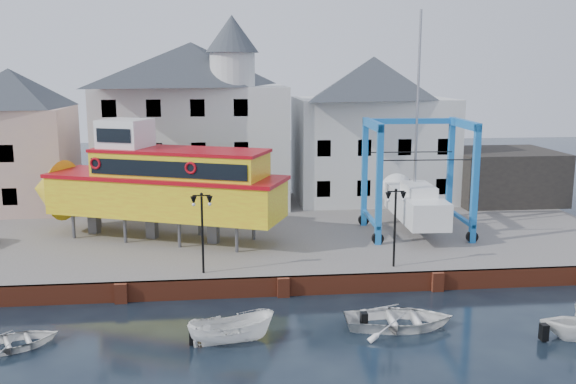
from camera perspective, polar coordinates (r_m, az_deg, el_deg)
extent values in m
plane|color=black|center=(32.77, -0.42, -9.26)|extent=(140.00, 140.00, 0.00)
cube|color=#5E5750|center=(43.09, -1.90, -3.59)|extent=(44.00, 22.00, 1.00)
cube|color=maroon|center=(32.72, -0.44, -8.37)|extent=(44.00, 0.25, 1.00)
cube|color=maroon|center=(32.78, -14.63, -8.70)|extent=(0.60, 0.36, 1.00)
cube|color=maroon|center=(32.56, -0.41, -8.47)|extent=(0.60, 0.36, 1.00)
cube|color=maroon|center=(34.26, 13.15, -7.77)|extent=(0.60, 0.36, 1.00)
cube|color=#D0A88F|center=(51.25, -23.09, 2.72)|extent=(8.00, 7.00, 7.50)
pyramid|color=#33373E|center=(50.84, -23.53, 8.47)|extent=(8.00, 7.00, 2.80)
cube|color=black|center=(48.18, -23.50, -0.39)|extent=(1.00, 0.08, 1.20)
cube|color=black|center=(47.72, -23.77, 3.15)|extent=(1.00, 0.08, 1.20)
cube|color=silver|center=(49.47, -8.40, 4.10)|extent=(14.00, 8.00, 9.00)
pyramid|color=#33373E|center=(49.12, -8.60, 11.17)|extent=(14.00, 8.00, 3.20)
cube|color=black|center=(46.56, -15.25, -0.22)|extent=(1.00, 0.08, 1.20)
cube|color=black|center=(46.18, -11.57, -0.15)|extent=(1.00, 0.08, 1.20)
cube|color=black|center=(45.99, -7.85, -0.07)|extent=(1.00, 0.08, 1.20)
cube|color=black|center=(46.00, -4.12, 0.01)|extent=(1.00, 0.08, 1.20)
cube|color=black|center=(46.09, -15.44, 3.44)|extent=(1.00, 0.08, 1.20)
cube|color=black|center=(45.71, -11.72, 3.55)|extent=(1.00, 0.08, 1.20)
cube|color=black|center=(45.51, -7.95, 3.64)|extent=(1.00, 0.08, 1.20)
cube|color=black|center=(45.52, -4.17, 3.72)|extent=(1.00, 0.08, 1.20)
cube|color=black|center=(45.81, -15.63, 7.16)|extent=(1.00, 0.08, 1.20)
cube|color=black|center=(45.43, -11.87, 7.30)|extent=(1.00, 0.08, 1.20)
cube|color=black|center=(45.23, -8.05, 7.41)|extent=(1.00, 0.08, 1.20)
cube|color=black|center=(45.24, -4.22, 7.49)|extent=(1.00, 0.08, 1.20)
cylinder|color=silver|center=(46.70, -4.96, 10.78)|extent=(3.20, 3.20, 2.40)
cone|color=#33373E|center=(46.76, -5.01, 13.84)|extent=(3.80, 3.80, 2.60)
cube|color=silver|center=(51.43, 7.45, 3.82)|extent=(12.00, 8.00, 8.00)
pyramid|color=#33373E|center=(51.04, 7.61, 10.07)|extent=(12.00, 8.00, 3.20)
cube|color=black|center=(47.08, 3.18, 0.27)|extent=(1.00, 0.08, 1.20)
cube|color=black|center=(47.65, 6.74, 0.35)|extent=(1.00, 0.08, 1.20)
cube|color=black|center=(48.41, 10.20, 0.41)|extent=(1.00, 0.08, 1.20)
cube|color=black|center=(49.33, 13.55, 0.48)|extent=(1.00, 0.08, 1.20)
cube|color=black|center=(46.61, 3.22, 3.90)|extent=(1.00, 0.08, 1.20)
cube|color=black|center=(47.19, 6.82, 3.93)|extent=(1.00, 0.08, 1.20)
cube|color=black|center=(47.95, 10.33, 3.94)|extent=(1.00, 0.08, 1.20)
cube|color=black|center=(48.89, 13.71, 3.94)|extent=(1.00, 0.08, 1.20)
cube|color=black|center=(53.13, 18.46, 1.39)|extent=(8.00, 7.00, 4.00)
cylinder|color=black|center=(32.88, -7.61, -3.81)|extent=(0.12, 0.12, 4.00)
cube|color=black|center=(32.42, -7.70, -0.31)|extent=(0.90, 0.06, 0.06)
sphere|color=black|center=(32.41, -7.70, -0.19)|extent=(0.16, 0.16, 0.16)
cone|color=black|center=(32.49, -8.39, -0.79)|extent=(0.32, 0.32, 0.45)
sphere|color=white|center=(32.52, -8.38, -1.10)|extent=(0.18, 0.18, 0.18)
cone|color=black|center=(32.46, -6.98, -0.76)|extent=(0.32, 0.32, 0.45)
sphere|color=white|center=(32.50, -6.97, -1.07)|extent=(0.18, 0.18, 0.18)
cylinder|color=black|center=(34.10, 9.46, -3.33)|extent=(0.12, 0.12, 4.00)
cube|color=black|center=(33.66, 9.57, 0.05)|extent=(0.90, 0.06, 0.06)
sphere|color=black|center=(33.64, 9.58, 0.17)|extent=(0.16, 0.16, 0.16)
cone|color=black|center=(33.60, 8.90, -0.41)|extent=(0.32, 0.32, 0.45)
sphere|color=white|center=(33.64, 8.89, -0.71)|extent=(0.18, 0.18, 0.18)
cone|color=black|center=(33.82, 10.21, -0.38)|extent=(0.32, 0.32, 0.45)
sphere|color=white|center=(33.85, 10.20, -0.68)|extent=(0.18, 0.18, 0.18)
cylinder|color=#59595E|center=(41.65, -18.53, -2.88)|extent=(0.26, 0.26, 1.53)
cylinder|color=#59595E|center=(43.96, -16.40, -2.05)|extent=(0.26, 0.26, 1.53)
cylinder|color=#59595E|center=(39.74, -14.28, -3.30)|extent=(0.26, 0.26, 1.53)
cylinder|color=#59595E|center=(42.14, -12.30, -2.40)|extent=(0.26, 0.26, 1.53)
cylinder|color=#59595E|center=(38.06, -9.63, -3.74)|extent=(0.26, 0.26, 1.53)
cylinder|color=#59595E|center=(40.57, -7.86, -2.77)|extent=(0.26, 0.26, 1.53)
cylinder|color=#59595E|center=(36.66, -4.58, -4.19)|extent=(0.26, 0.26, 1.53)
cylinder|color=#59595E|center=(39.25, -3.08, -3.15)|extent=(0.26, 0.26, 1.53)
cube|color=#59595E|center=(42.52, -16.86, -2.51)|extent=(0.76, 0.71, 1.53)
cube|color=#59595E|center=(40.44, -12.00, -2.95)|extent=(0.76, 0.71, 1.53)
cube|color=#59595E|center=(38.69, -6.65, -3.42)|extent=(0.76, 0.71, 1.53)
cube|color=#FFF81F|center=(39.56, -10.81, -0.41)|extent=(14.71, 9.12, 2.25)
cone|color=#FFF81F|center=(43.95, -20.46, 0.22)|extent=(3.58, 4.45, 3.89)
cube|color=#AE0A14|center=(39.34, -10.87, 1.35)|extent=(15.05, 9.39, 0.23)
cube|color=#FFF81F|center=(38.77, -9.56, 2.32)|extent=(10.78, 7.16, 1.64)
cube|color=black|center=(37.20, -10.76, 2.00)|extent=(9.08, 3.85, 0.92)
cube|color=black|center=(40.34, -8.47, 2.76)|extent=(9.08, 3.85, 0.92)
cube|color=#AE0A14|center=(38.65, -9.61, 3.66)|extent=(11.01, 7.34, 0.18)
cube|color=white|center=(40.25, -14.25, 4.96)|extent=(3.48, 3.48, 1.86)
cube|color=black|center=(39.09, -15.27, 4.86)|extent=(2.08, 0.92, 0.82)
torus|color=#AE0A14|center=(39.45, -16.76, 2.45)|extent=(0.72, 0.41, 0.72)
torus|color=#AE0A14|center=(36.46, -8.66, 2.13)|extent=(0.72, 0.41, 0.72)
cube|color=blue|center=(37.91, 8.11, 0.56)|extent=(0.37, 0.37, 7.11)
cylinder|color=black|center=(38.61, 7.98, -4.11)|extent=(0.72, 0.28, 0.71)
cube|color=blue|center=(42.47, 6.82, 1.71)|extent=(0.37, 0.37, 7.11)
cylinder|color=black|center=(43.10, 6.72, -2.49)|extent=(0.72, 0.28, 0.71)
cube|color=blue|center=(39.47, 16.29, 0.64)|extent=(0.37, 0.37, 7.11)
cylinder|color=black|center=(40.15, 16.04, -3.85)|extent=(0.72, 0.28, 0.71)
cube|color=blue|center=(43.87, 14.21, 1.75)|extent=(0.37, 0.37, 7.11)
cylinder|color=black|center=(44.48, 14.02, -2.32)|extent=(0.72, 0.28, 0.71)
cube|color=blue|center=(39.75, 7.55, 5.97)|extent=(0.58, 5.09, 0.50)
cube|color=blue|center=(40.69, 7.34, -2.35)|extent=(0.47, 5.08, 0.21)
cube|color=blue|center=(41.25, 15.43, 5.85)|extent=(0.58, 5.09, 0.50)
cube|color=blue|center=(42.15, 15.02, -2.18)|extent=(0.47, 5.08, 0.21)
cube|color=blue|center=(42.68, 10.74, 6.21)|extent=(6.10, 0.62, 0.36)
cube|color=white|center=(41.15, 11.29, -1.17)|extent=(2.67, 7.71, 1.62)
cone|color=white|center=(45.44, 9.84, 0.03)|extent=(2.40, 1.73, 2.34)
cube|color=#59595E|center=(41.41, 11.23, -2.75)|extent=(0.32, 1.84, 0.71)
cube|color=white|center=(40.45, 11.53, 0.23)|extent=(1.76, 3.11, 0.61)
cylinder|color=#99999E|center=(40.80, 11.45, 7.80)|extent=(0.17, 0.17, 11.17)
cube|color=black|center=(38.87, 12.15, 2.79)|extent=(5.49, 0.36, 0.05)
cube|color=black|center=(42.37, 10.82, 3.51)|extent=(5.49, 0.36, 0.05)
imported|color=white|center=(27.71, -5.03, -13.23)|extent=(3.85, 1.98, 1.42)
imported|color=white|center=(29.57, 9.83, -11.75)|extent=(5.05, 3.77, 1.00)
imported|color=white|center=(29.44, -23.17, -12.62)|extent=(4.31, 3.82, 0.74)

